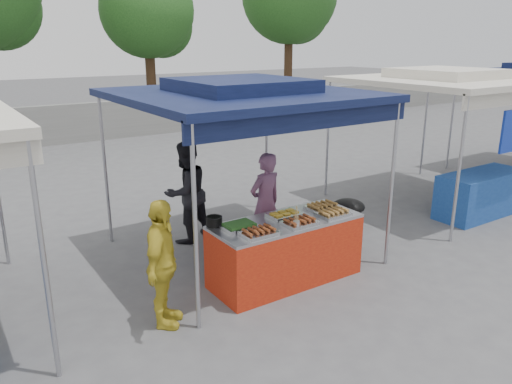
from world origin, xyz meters
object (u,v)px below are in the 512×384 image
vendor_table (286,250)px  vendor_woman (265,203)px  customer_person (162,265)px  helper_man (186,192)px  cooking_pot (214,221)px  wok_burner (348,220)px

vendor_table → vendor_woman: 1.03m
vendor_woman → customer_person: vendor_woman is taller
helper_man → vendor_woman: bearing=112.2°
cooking_pot → helper_man: size_ratio=0.13×
vendor_table → cooking_pot: bearing=159.0°
cooking_pot → wok_burner: (2.25, -0.06, -0.43)m
wok_burner → vendor_woman: size_ratio=0.53×
cooking_pot → helper_man: (0.41, 1.63, -0.11)m
cooking_pot → customer_person: (-0.91, -0.46, -0.17)m
cooking_pot → wok_burner: 2.29m
vendor_woman → customer_person: size_ratio=1.04×
vendor_woman → helper_man: size_ratio=0.95×
vendor_table → wok_burner: 1.40m
vendor_table → vendor_woman: (0.32, 0.92, 0.34)m
vendor_woman → wok_burner: bearing=141.3°
helper_man → customer_person: (-1.31, -2.09, -0.07)m
cooking_pot → vendor_table: bearing=-21.0°
cooking_pot → customer_person: bearing=-153.2°
wok_burner → vendor_woman: 1.27m
cooking_pot → vendor_woman: size_ratio=0.13×
vendor_table → helper_man: size_ratio=1.24×
vendor_table → wok_burner: size_ratio=2.45×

